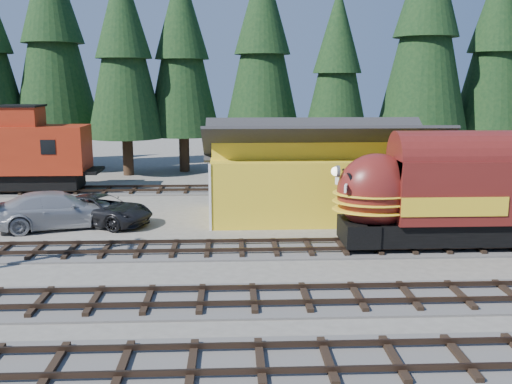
{
  "coord_description": "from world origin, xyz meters",
  "views": [
    {
      "loc": [
        -4.92,
        -20.43,
        7.44
      ],
      "look_at": [
        -3.85,
        4.0,
        2.65
      ],
      "focal_mm": 40.0,
      "sensor_mm": 36.0,
      "label": 1
    }
  ],
  "objects_px": {
    "pickup_truck_b": "(58,210)",
    "locomotive": "(490,196)",
    "caboose": "(9,153)",
    "depot": "(321,163)",
    "pickup_truck_a": "(100,210)"
  },
  "relations": [
    {
      "from": "locomotive",
      "to": "caboose",
      "type": "relative_size",
      "value": 1.41
    },
    {
      "from": "pickup_truck_b",
      "to": "pickup_truck_a",
      "type": "bearing_deg",
      "value": -92.14
    },
    {
      "from": "caboose",
      "to": "pickup_truck_b",
      "type": "relative_size",
      "value": 1.62
    },
    {
      "from": "locomotive",
      "to": "caboose",
      "type": "height_order",
      "value": "caboose"
    },
    {
      "from": "caboose",
      "to": "pickup_truck_a",
      "type": "relative_size",
      "value": 1.86
    },
    {
      "from": "pickup_truck_b",
      "to": "depot",
      "type": "bearing_deg",
      "value": -99.61
    },
    {
      "from": "depot",
      "to": "caboose",
      "type": "distance_m",
      "value": 21.12
    },
    {
      "from": "pickup_truck_b",
      "to": "locomotive",
      "type": "bearing_deg",
      "value": -120.26
    },
    {
      "from": "caboose",
      "to": "locomotive",
      "type": "bearing_deg",
      "value": -27.97
    },
    {
      "from": "caboose",
      "to": "pickup_truck_b",
      "type": "bearing_deg",
      "value": -58.18
    },
    {
      "from": "depot",
      "to": "pickup_truck_a",
      "type": "distance_m",
      "value": 12.1
    },
    {
      "from": "locomotive",
      "to": "pickup_truck_b",
      "type": "distance_m",
      "value": 20.99
    },
    {
      "from": "caboose",
      "to": "pickup_truck_b",
      "type": "height_order",
      "value": "caboose"
    },
    {
      "from": "depot",
      "to": "caboose",
      "type": "height_order",
      "value": "caboose"
    },
    {
      "from": "depot",
      "to": "pickup_truck_a",
      "type": "height_order",
      "value": "depot"
    }
  ]
}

